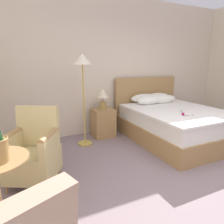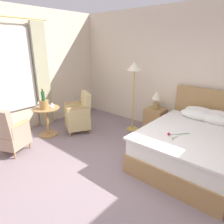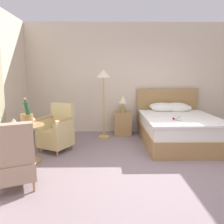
{
  "view_description": "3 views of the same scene",
  "coord_description": "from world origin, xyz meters",
  "views": [
    {
      "loc": [
        -1.98,
        -1.42,
        1.54
      ],
      "look_at": [
        -0.88,
        0.94,
        0.91
      ],
      "focal_mm": 32.0,
      "sensor_mm": 36.0,
      "label": 1
    },
    {
      "loc": [
        1.84,
        -1.83,
        2.15
      ],
      "look_at": [
        -0.63,
        1.02,
        0.84
      ],
      "focal_mm": 32.0,
      "sensor_mm": 36.0,
      "label": 2
    },
    {
      "loc": [
        -0.79,
        -3.31,
        1.58
      ],
      "look_at": [
        -0.72,
        0.86,
        0.88
      ],
      "focal_mm": 35.0,
      "sensor_mm": 36.0,
      "label": 3
    }
  ],
  "objects": [
    {
      "name": "ground_plane",
      "position": [
        0.0,
        0.0,
        0.0
      ],
      "size": [
        7.55,
        7.55,
        0.0
      ],
      "primitive_type": "plane",
      "color": "gray"
    },
    {
      "name": "wall_headboard_side",
      "position": [
        0.0,
        2.81,
        1.49
      ],
      "size": [
        6.17,
        0.12,
        2.98
      ],
      "color": "beige",
      "rests_on": "ground"
    },
    {
      "name": "wall_window_side",
      "position": [
        -3.07,
        0.0,
        1.48
      ],
      "size": [
        0.27,
        5.61,
        2.98
      ],
      "color": "beige",
      "rests_on": "ground"
    },
    {
      "name": "bed",
      "position": [
        0.83,
        1.66,
        0.37
      ],
      "size": [
        1.66,
        2.14,
        1.23
      ],
      "color": "#A27B4A",
      "rests_on": "ground"
    },
    {
      "name": "nightstand",
      "position": [
        -0.41,
        2.42,
        0.3
      ],
      "size": [
        0.48,
        0.42,
        0.61
      ],
      "color": "#A27B4A",
      "rests_on": "ground"
    },
    {
      "name": "bedside_lamp",
      "position": [
        -0.41,
        2.42,
        0.89
      ],
      "size": [
        0.24,
        0.24,
        0.45
      ],
      "color": "olive",
      "rests_on": "nightstand"
    },
    {
      "name": "floor_lamp_brass",
      "position": [
        -0.9,
        2.15,
        1.46
      ],
      "size": [
        0.36,
        0.36,
        1.73
      ],
      "color": "gold",
      "rests_on": "ground"
    },
    {
      "name": "side_table_round",
      "position": [
        -2.27,
        0.53,
        0.4
      ],
      "size": [
        0.63,
        0.63,
        0.7
      ],
      "color": "#A27B4A",
      "rests_on": "ground"
    },
    {
      "name": "champagne_bucket",
      "position": [
        -2.22,
        0.46,
        0.84
      ],
      "size": [
        0.22,
        0.22,
        0.5
      ],
      "color": "#A07842",
      "rests_on": "side_table_round"
    },
    {
      "name": "wine_glass_near_bucket",
      "position": [
        -2.17,
        0.64,
        0.79
      ],
      "size": [
        0.08,
        0.08,
        0.13
      ],
      "color": "white",
      "rests_on": "side_table_round"
    },
    {
      "name": "wine_glass_near_edge",
      "position": [
        -2.44,
        0.45,
        0.8
      ],
      "size": [
        0.08,
        0.08,
        0.14
      ],
      "color": "white",
      "rests_on": "side_table_round"
    },
    {
      "name": "snack_plate",
      "position": [
        -2.31,
        0.69,
        0.71
      ],
      "size": [
        0.17,
        0.17,
        0.04
      ],
      "color": "white",
      "rests_on": "side_table_round"
    },
    {
      "name": "armchair_by_window",
      "position": [
        -1.89,
        1.2,
        0.42
      ],
      "size": [
        0.79,
        0.79,
        1.0
      ],
      "color": "#A27B4A",
      "rests_on": "ground"
    },
    {
      "name": "armchair_facing_bed",
      "position": [
        -2.09,
        -0.44,
        0.44
      ],
      "size": [
        0.71,
        0.72,
        0.99
      ],
      "color": "#A27B4A",
      "rests_on": "ground"
    }
  ]
}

